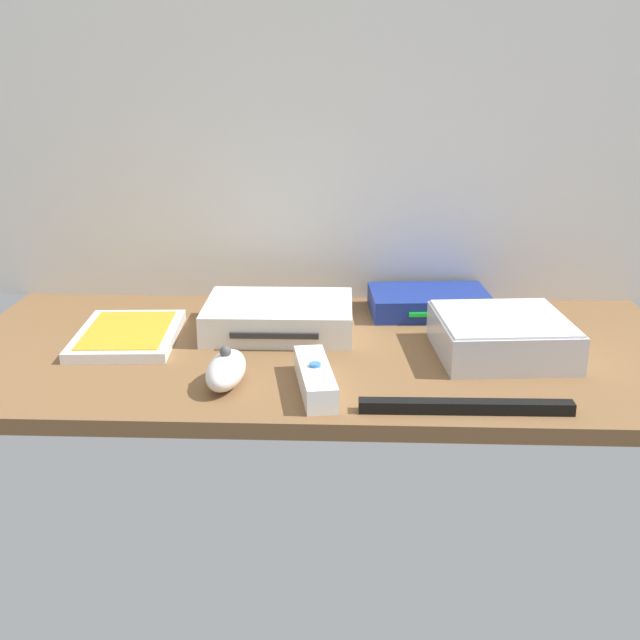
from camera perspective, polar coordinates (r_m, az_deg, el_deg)
ground_plane at (r=109.71cm, az=-0.00°, el=-2.48°), size 100.00×48.00×2.00cm
back_wall at (r=127.30cm, az=0.47°, el=15.63°), size 110.00×1.20×64.00cm
game_console at (r=115.34cm, az=-2.95°, el=0.23°), size 21.16×16.67×4.40cm
mini_computer at (r=108.80cm, az=12.85°, el=-1.10°), size 18.52×18.52×5.30cm
game_case at (r=115.36cm, az=-13.55°, el=-1.02°), size 14.73×19.79×1.56cm
network_router at (r=124.86cm, az=7.78°, el=1.26°), size 18.88×13.37×3.40cm
remote_wand at (r=95.32cm, az=-0.31°, el=-4.16°), size 6.02×15.19×3.40cm
remote_nunchuk at (r=96.95cm, az=-6.72°, el=-3.56°), size 5.18×10.32×5.10cm
sensor_bar at (r=91.22cm, az=10.37°, el=-6.10°), size 24.02×2.12×1.40cm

